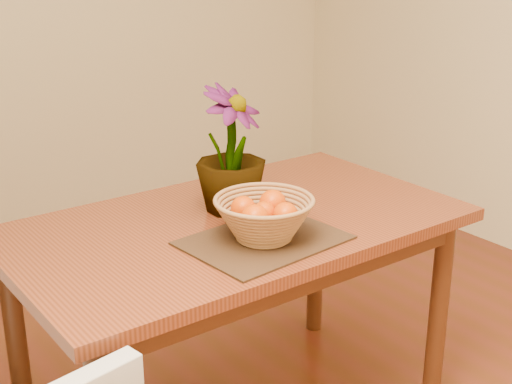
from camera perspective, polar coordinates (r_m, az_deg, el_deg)
table at (r=2.24m, az=-1.59°, el=-4.27°), size 1.40×0.80×0.75m
placemat at (r=2.05m, az=0.64°, el=-3.88°), size 0.46×0.37×0.01m
wicker_basket at (r=2.03m, az=0.64°, el=-2.29°), size 0.29×0.29×0.12m
orange_pile at (r=2.02m, az=0.65°, el=-1.54°), size 0.19×0.18×0.08m
potted_plant at (r=2.22m, az=-2.02°, el=3.37°), size 0.30×0.30×0.40m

